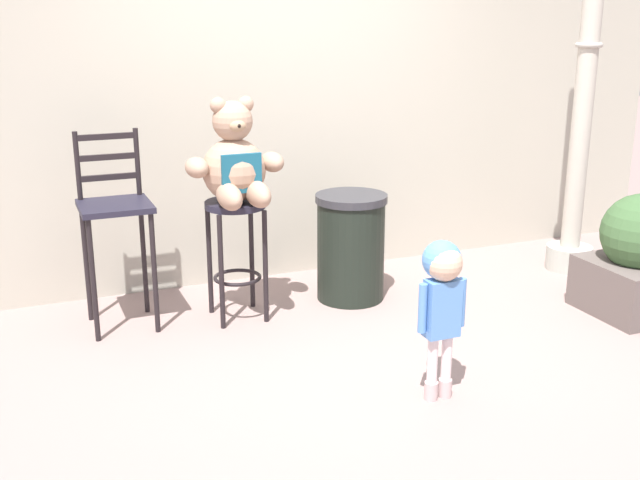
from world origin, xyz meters
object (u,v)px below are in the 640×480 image
Objects in this scene: bar_stool_with_teddy at (236,236)px; child_walking at (442,286)px; planter_with_shrub at (638,259)px; trash_bin at (351,247)px; bar_chair_empty at (115,216)px; lamppost at (582,119)px; teddy_bear at (235,165)px.

bar_stool_with_teddy is 0.92× the size of child_walking.
planter_with_shrub is (2.42, -0.90, -0.18)m from bar_stool_with_teddy.
trash_bin is 1.56m from bar_chair_empty.
bar_chair_empty is at bearing 175.29° from trash_bin.
planter_with_shrub is (1.61, -0.94, -0.01)m from trash_bin.
bar_chair_empty is at bearing 167.04° from bar_stool_with_teddy.
bar_stool_with_teddy is at bearing 179.51° from lamppost.
teddy_bear is 1.03m from trash_bin.
bar_stool_with_teddy is at bearing -177.31° from trash_bin.
child_walking is 2.09m from bar_chair_empty.
bar_chair_empty is (-3.33, 0.19, -0.44)m from lamppost.
lamppost reaches higher than trash_bin.
lamppost is at bearing -1.92° from trash_bin.
trash_bin is 1.86m from planter_with_shrub.
teddy_bear is (0.00, -0.03, 0.46)m from bar_stool_with_teddy.
planter_with_shrub is (-0.20, -0.88, -0.79)m from lamppost.
planter_with_shrub is at bearing -23.09° from child_walking.
child_walking is (0.63, -1.40, -0.40)m from teddy_bear.
bar_chair_empty is (-1.52, 0.13, 0.34)m from trash_bin.
lamppost reaches higher than bar_stool_with_teddy.
child_walking reaches higher than planter_with_shrub.
child_walking is 1.89m from planter_with_shrub.
lamppost is 1.19m from planter_with_shrub.
trash_bin is at bearing -4.71° from bar_chair_empty.
child_walking is at bearing -163.31° from planter_with_shrub.
trash_bin is at bearing 2.69° from bar_stool_with_teddy.
bar_chair_empty reaches higher than bar_stool_with_teddy.
lamppost is 3.65× the size of planter_with_shrub.
trash_bin is at bearing 43.09° from child_walking.
trash_bin is at bearing 178.08° from lamppost.
bar_chair_empty is (-0.71, 0.19, -0.30)m from teddy_bear.
trash_bin is (0.18, 1.47, -0.24)m from child_walking.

